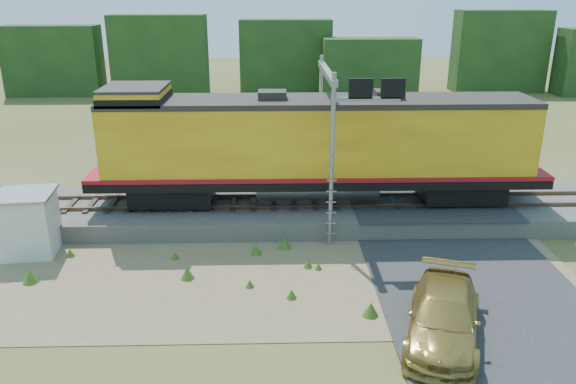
{
  "coord_description": "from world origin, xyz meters",
  "views": [
    {
      "loc": [
        0.02,
        -17.52,
        9.85
      ],
      "look_at": [
        0.56,
        3.0,
        2.4
      ],
      "focal_mm": 35.0,
      "sensor_mm": 36.0,
      "label": 1
    }
  ],
  "objects_px": {
    "shed": "(29,223)",
    "signal_gantry": "(336,108)",
    "car": "(444,317)",
    "locomotive": "(312,145)"
  },
  "relations": [
    {
      "from": "shed",
      "to": "signal_gantry",
      "type": "relative_size",
      "value": 0.36
    },
    {
      "from": "signal_gantry",
      "to": "car",
      "type": "xyz_separation_m",
      "value": [
        2.38,
        -8.67,
        -4.51
      ]
    },
    {
      "from": "shed",
      "to": "car",
      "type": "xyz_separation_m",
      "value": [
        14.56,
        -6.17,
        -0.54
      ]
    },
    {
      "from": "shed",
      "to": "car",
      "type": "bearing_deg",
      "value": -29.25
    },
    {
      "from": "locomotive",
      "to": "signal_gantry",
      "type": "distance_m",
      "value": 2.11
    },
    {
      "from": "locomotive",
      "to": "signal_gantry",
      "type": "xyz_separation_m",
      "value": [
        0.96,
        -0.66,
        1.77
      ]
    },
    {
      "from": "signal_gantry",
      "to": "car",
      "type": "bearing_deg",
      "value": -74.62
    },
    {
      "from": "locomotive",
      "to": "shed",
      "type": "bearing_deg",
      "value": -164.27
    },
    {
      "from": "shed",
      "to": "signal_gantry",
      "type": "distance_m",
      "value": 13.04
    },
    {
      "from": "locomotive",
      "to": "shed",
      "type": "relative_size",
      "value": 7.87
    }
  ]
}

